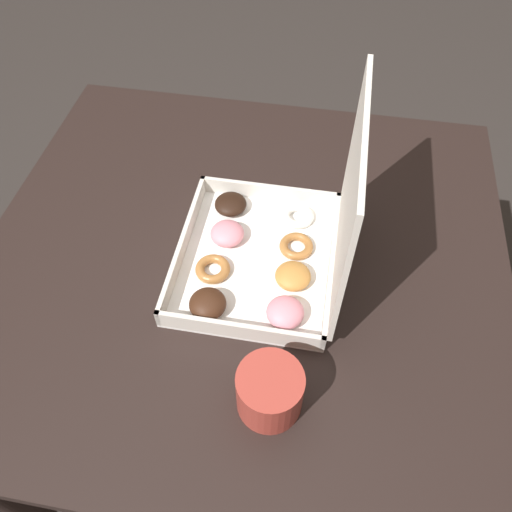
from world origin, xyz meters
TOP-DOWN VIEW (x-y plane):
  - ground_plane at (0.00, 0.00)m, footprint 8.00×8.00m
  - dining_table at (0.00, 0.00)m, footprint 0.91×0.95m
  - donut_box at (0.02, 0.07)m, footprint 0.32×0.28m
  - coffee_mug at (0.27, 0.09)m, footprint 0.10×0.10m

SIDE VIEW (x-z plane):
  - ground_plane at x=0.00m, z-range 0.00..0.00m
  - dining_table at x=0.00m, z-range 0.27..1.02m
  - coffee_mug at x=0.27m, z-range 0.76..0.84m
  - donut_box at x=0.02m, z-range 0.66..0.99m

